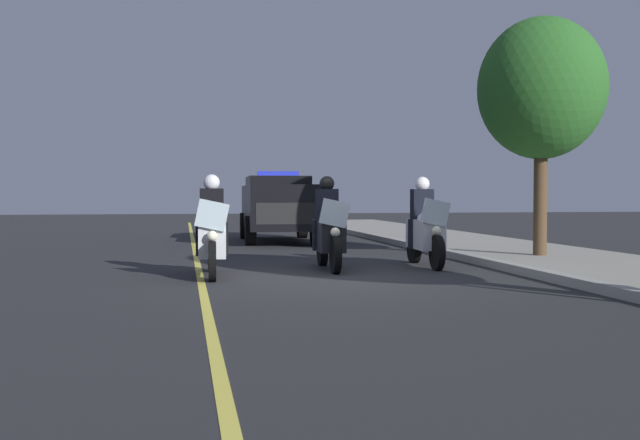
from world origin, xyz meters
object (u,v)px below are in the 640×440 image
object	(u,v)px
police_motorcycle_trailing	(425,230)
police_suv	(278,205)
tree_mid_block	(541,89)
police_motorcycle_lead_left	(212,235)
police_motorcycle_lead_right	(328,231)

from	to	relation	value
police_motorcycle_trailing	police_suv	distance (m)	8.07
police_motorcycle_trailing	tree_mid_block	size ratio (longest dim) A/B	0.43
police_motorcycle_lead_left	tree_mid_block	distance (m)	7.70
police_motorcycle_lead_right	police_motorcycle_lead_left	bearing A→B (deg)	-70.10
police_motorcycle_lead_left	police_suv	distance (m)	9.11
police_motorcycle_lead_left	police_motorcycle_trailing	world-z (taller)	same
police_motorcycle_lead_left	police_motorcycle_lead_right	world-z (taller)	same
police_motorcycle_trailing	police_motorcycle_lead_left	bearing A→B (deg)	-76.69
police_motorcycle_lead_left	tree_mid_block	size ratio (longest dim) A/B	0.43
police_suv	tree_mid_block	world-z (taller)	tree_mid_block
police_motorcycle_lead_right	tree_mid_block	size ratio (longest dim) A/B	0.43
police_motorcycle_lead_right	police_suv	bearing A→B (deg)	179.29
tree_mid_block	police_motorcycle_lead_right	bearing A→B (deg)	-77.20
police_motorcycle_lead_left	police_suv	bearing A→B (deg)	165.68
police_suv	police_motorcycle_lead_left	bearing A→B (deg)	-14.32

